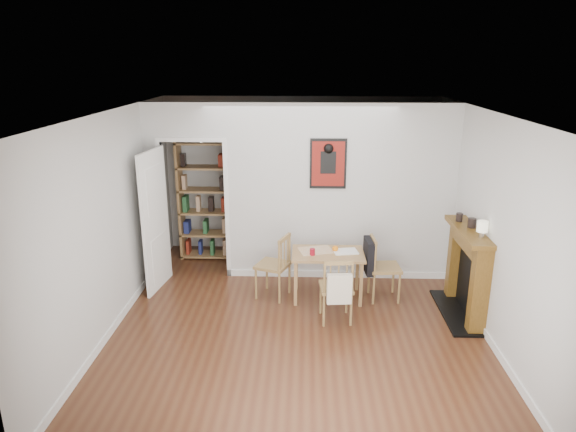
{
  "coord_description": "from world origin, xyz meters",
  "views": [
    {
      "loc": [
        0.08,
        -5.85,
        3.19
      ],
      "look_at": [
        -0.14,
        0.6,
        1.2
      ],
      "focal_mm": 32.0,
      "sensor_mm": 36.0,
      "label": 1
    }
  ],
  "objects_px": {
    "chair_left": "(273,266)",
    "notebook": "(345,251)",
    "chair_right": "(383,267)",
    "fireplace": "(468,270)",
    "bookshelf": "(205,201)",
    "chair_front": "(336,288)",
    "ceramic_jar_a": "(472,223)",
    "red_glass": "(312,252)",
    "dining_table": "(328,258)",
    "mantel_lamp": "(482,227)",
    "orange_fruit": "(335,249)",
    "ceramic_jar_b": "(459,217)"
  },
  "relations": [
    {
      "from": "chair_right",
      "to": "orange_fruit",
      "type": "xyz_separation_m",
      "value": [
        -0.66,
        0.05,
        0.24
      ]
    },
    {
      "from": "chair_front",
      "to": "notebook",
      "type": "xyz_separation_m",
      "value": [
        0.16,
        0.68,
        0.23
      ]
    },
    {
      "from": "fireplace",
      "to": "notebook",
      "type": "xyz_separation_m",
      "value": [
        -1.53,
        0.44,
        0.06
      ]
    },
    {
      "from": "orange_fruit",
      "to": "chair_front",
      "type": "bearing_deg",
      "value": -91.45
    },
    {
      "from": "chair_left",
      "to": "bookshelf",
      "type": "xyz_separation_m",
      "value": [
        -1.2,
        1.45,
        0.51
      ]
    },
    {
      "from": "notebook",
      "to": "fireplace",
      "type": "bearing_deg",
      "value": -16.07
    },
    {
      "from": "notebook",
      "to": "mantel_lamp",
      "type": "relative_size",
      "value": 1.6
    },
    {
      "from": "chair_left",
      "to": "notebook",
      "type": "bearing_deg",
      "value": 0.92
    },
    {
      "from": "dining_table",
      "to": "fireplace",
      "type": "relative_size",
      "value": 0.78
    },
    {
      "from": "mantel_lamp",
      "to": "ceramic_jar_b",
      "type": "bearing_deg",
      "value": 97.76
    },
    {
      "from": "dining_table",
      "to": "chair_front",
      "type": "bearing_deg",
      "value": -82.79
    },
    {
      "from": "chair_right",
      "to": "dining_table",
      "type": "bearing_deg",
      "value": 179.8
    },
    {
      "from": "chair_front",
      "to": "notebook",
      "type": "bearing_deg",
      "value": 77.0
    },
    {
      "from": "red_glass",
      "to": "ceramic_jar_b",
      "type": "height_order",
      "value": "ceramic_jar_b"
    },
    {
      "from": "chair_left",
      "to": "ceramic_jar_b",
      "type": "relative_size",
      "value": 8.28
    },
    {
      "from": "bookshelf",
      "to": "chair_front",
      "type": "bearing_deg",
      "value": -46.0
    },
    {
      "from": "notebook",
      "to": "ceramic_jar_a",
      "type": "xyz_separation_m",
      "value": [
        1.53,
        -0.38,
        0.55
      ]
    },
    {
      "from": "dining_table",
      "to": "chair_front",
      "type": "relative_size",
      "value": 1.12
    },
    {
      "from": "chair_front",
      "to": "red_glass",
      "type": "height_order",
      "value": "chair_front"
    },
    {
      "from": "mantel_lamp",
      "to": "dining_table",
      "type": "bearing_deg",
      "value": 157.89
    },
    {
      "from": "ceramic_jar_b",
      "to": "dining_table",
      "type": "bearing_deg",
      "value": 176.84
    },
    {
      "from": "chair_left",
      "to": "ceramic_jar_a",
      "type": "xyz_separation_m",
      "value": [
        2.52,
        -0.37,
        0.77
      ]
    },
    {
      "from": "red_glass",
      "to": "orange_fruit",
      "type": "distance_m",
      "value": 0.34
    },
    {
      "from": "chair_front",
      "to": "ceramic_jar_a",
      "type": "bearing_deg",
      "value": 9.9
    },
    {
      "from": "red_glass",
      "to": "mantel_lamp",
      "type": "height_order",
      "value": "mantel_lamp"
    },
    {
      "from": "fireplace",
      "to": "orange_fruit",
      "type": "height_order",
      "value": "fireplace"
    },
    {
      "from": "chair_left",
      "to": "mantel_lamp",
      "type": "distance_m",
      "value": 2.75
    },
    {
      "from": "ceramic_jar_b",
      "to": "orange_fruit",
      "type": "bearing_deg",
      "value": 174.98
    },
    {
      "from": "chair_left",
      "to": "orange_fruit",
      "type": "distance_m",
      "value": 0.89
    },
    {
      "from": "chair_left",
      "to": "red_glass",
      "type": "distance_m",
      "value": 0.61
    },
    {
      "from": "fireplace",
      "to": "mantel_lamp",
      "type": "relative_size",
      "value": 6.2
    },
    {
      "from": "chair_right",
      "to": "notebook",
      "type": "height_order",
      "value": "chair_right"
    },
    {
      "from": "chair_front",
      "to": "chair_right",
      "type": "bearing_deg",
      "value": 43.5
    },
    {
      "from": "dining_table",
      "to": "notebook",
      "type": "height_order",
      "value": "notebook"
    },
    {
      "from": "chair_front",
      "to": "orange_fruit",
      "type": "xyz_separation_m",
      "value": [
        0.02,
        0.69,
        0.26
      ]
    },
    {
      "from": "red_glass",
      "to": "ceramic_jar_b",
      "type": "bearing_deg",
      "value": -0.0
    },
    {
      "from": "chair_left",
      "to": "dining_table",
      "type": "bearing_deg",
      "value": -1.32
    },
    {
      "from": "notebook",
      "to": "ceramic_jar_b",
      "type": "distance_m",
      "value": 1.55
    },
    {
      "from": "mantel_lamp",
      "to": "ceramic_jar_b",
      "type": "distance_m",
      "value": 0.63
    },
    {
      "from": "chair_front",
      "to": "bookshelf",
      "type": "xyz_separation_m",
      "value": [
        -2.03,
        2.1,
        0.52
      ]
    },
    {
      "from": "chair_front",
      "to": "ceramic_jar_a",
      "type": "distance_m",
      "value": 1.88
    },
    {
      "from": "dining_table",
      "to": "fireplace",
      "type": "distance_m",
      "value": 1.81
    },
    {
      "from": "fireplace",
      "to": "orange_fruit",
      "type": "distance_m",
      "value": 1.73
    },
    {
      "from": "dining_table",
      "to": "ceramic_jar_a",
      "type": "distance_m",
      "value": 1.91
    },
    {
      "from": "red_glass",
      "to": "orange_fruit",
      "type": "bearing_deg",
      "value": 24.0
    },
    {
      "from": "notebook",
      "to": "mantel_lamp",
      "type": "distance_m",
      "value": 1.81
    },
    {
      "from": "chair_right",
      "to": "fireplace",
      "type": "xyz_separation_m",
      "value": [
        1.01,
        -0.4,
        0.15
      ]
    },
    {
      "from": "orange_fruit",
      "to": "notebook",
      "type": "relative_size",
      "value": 0.25
    },
    {
      "from": "bookshelf",
      "to": "fireplace",
      "type": "height_order",
      "value": "bookshelf"
    },
    {
      "from": "notebook",
      "to": "chair_left",
      "type": "bearing_deg",
      "value": -179.08
    }
  ]
}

